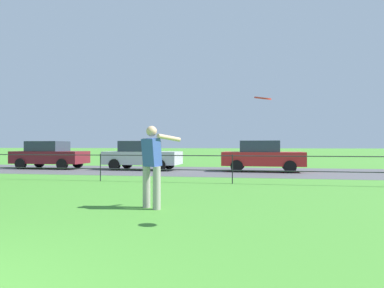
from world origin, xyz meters
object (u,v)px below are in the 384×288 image
(car_maroon_center, at_px, (50,155))
(car_silver_left, at_px, (142,155))
(person_thrower, at_px, (152,164))
(frisbee, at_px, (263,98))
(car_red_far_left, at_px, (262,156))

(car_maroon_center, relative_size, car_silver_left, 0.98)
(person_thrower, xyz_separation_m, frisbee, (2.22, -1.26, 1.13))
(car_maroon_center, bearing_deg, car_red_far_left, 0.17)
(car_red_far_left, bearing_deg, car_maroon_center, -179.83)
(frisbee, bearing_deg, car_maroon_center, 134.39)
(frisbee, height_order, car_silver_left, frisbee)
(person_thrower, xyz_separation_m, car_maroon_center, (-9.24, 10.46, -0.15))
(person_thrower, height_order, car_maroon_center, person_thrower)
(frisbee, xyz_separation_m, car_maroon_center, (-11.47, 11.71, -1.28))
(car_silver_left, height_order, car_red_far_left, same)
(frisbee, bearing_deg, car_red_far_left, 88.74)
(car_maroon_center, distance_m, car_silver_left, 5.43)
(person_thrower, height_order, car_red_far_left, person_thrower)
(car_maroon_center, bearing_deg, frisbee, -45.61)
(person_thrower, relative_size, car_maroon_center, 0.43)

